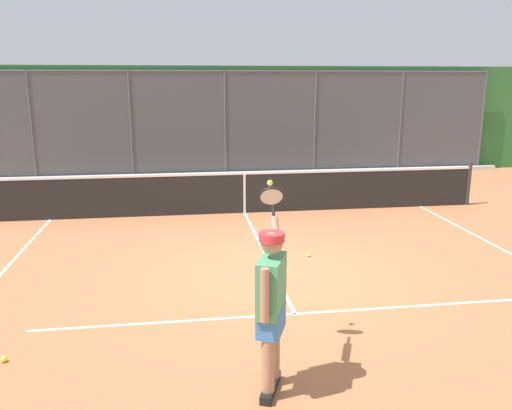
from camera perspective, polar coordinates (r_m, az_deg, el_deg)
The scene contains 7 objects.
ground_plane at distance 8.43m, azimuth 2.07°, elevation -7.51°, with size 60.00×60.00×0.00m, color #B76B42.
court_line_markings at distance 6.77m, azimuth 4.95°, elevation -13.05°, with size 8.77×9.96×0.01m.
fence_backdrop at distance 17.30m, azimuth -3.56°, elevation 9.21°, with size 20.54×1.37×3.46m.
tennis_net at distance 12.05m, azimuth -1.28°, elevation 1.42°, with size 11.26×0.09×1.07m.
tennis_player at distance 5.07m, azimuth 1.67°, elevation -10.40°, with size 0.49×1.38×1.95m.
tennis_ball_by_sideline at distance 9.22m, azimuth 5.76°, elevation -5.47°, with size 0.07×0.07×0.07m, color #D6E042.
tennis_ball_near_net at distance 6.58m, azimuth -25.94°, elevation -15.00°, with size 0.07×0.07×0.07m, color #CCDB33.
Camera 1 is at (1.43, 7.73, 3.03)m, focal length 36.45 mm.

